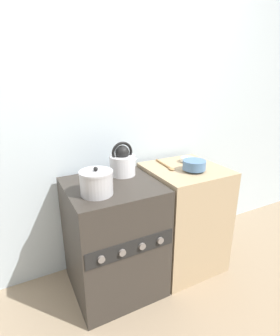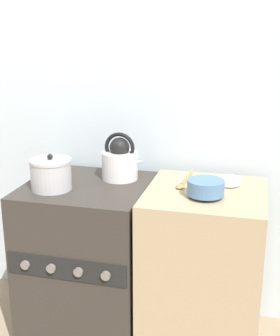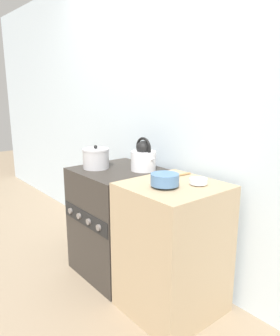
# 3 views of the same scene
# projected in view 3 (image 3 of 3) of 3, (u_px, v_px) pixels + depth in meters

# --- Properties ---
(ground_plane) EXTENTS (12.00, 12.00, 0.00)m
(ground_plane) POSITION_uv_depth(u_px,v_px,m) (88.00, 282.00, 2.51)
(ground_plane) COLOR gray
(wall_back) EXTENTS (7.00, 0.06, 2.50)m
(wall_back) POSITION_uv_depth(u_px,v_px,m) (155.00, 114.00, 2.63)
(wall_back) COLOR silver
(wall_back) RESTS_ON ground_plane
(stove) EXTENTS (0.63, 0.63, 0.85)m
(stove) POSITION_uv_depth(u_px,v_px,m) (119.00, 221.00, 2.60)
(stove) COLOR #332D28
(stove) RESTS_ON ground_plane
(counter) EXTENTS (0.57, 0.58, 0.87)m
(counter) POSITION_uv_depth(u_px,v_px,m) (172.00, 249.00, 2.13)
(counter) COLOR tan
(counter) RESTS_ON ground_plane
(kettle) EXTENTS (0.23, 0.19, 0.25)m
(kettle) POSITION_uv_depth(u_px,v_px,m) (144.00, 158.00, 2.45)
(kettle) COLOR silver
(kettle) RESTS_ON stove
(cooking_pot) EXTENTS (0.21, 0.21, 0.18)m
(cooking_pot) POSITION_uv_depth(u_px,v_px,m) (96.00, 158.00, 2.52)
(cooking_pot) COLOR #B2B2B7
(cooking_pot) RESTS_ON stove
(enamel_bowl) EXTENTS (0.17, 0.17, 0.08)m
(enamel_bowl) POSITION_uv_depth(u_px,v_px,m) (165.00, 180.00, 1.95)
(enamel_bowl) COLOR #4C729E
(enamel_bowl) RESTS_ON counter
(small_ceramic_bowl) EXTENTS (0.11, 0.11, 0.04)m
(small_ceramic_bowl) POSITION_uv_depth(u_px,v_px,m) (198.00, 181.00, 2.01)
(small_ceramic_bowl) COLOR white
(small_ceramic_bowl) RESTS_ON counter
(wooden_spoon) EXTENTS (0.05, 0.28, 0.02)m
(wooden_spoon) POSITION_uv_depth(u_px,v_px,m) (171.00, 177.00, 2.17)
(wooden_spoon) COLOR #A37A4C
(wooden_spoon) RESTS_ON counter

